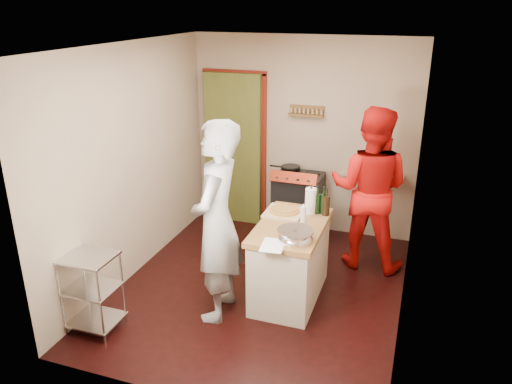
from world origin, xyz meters
TOP-DOWN VIEW (x-y plane):
  - floor at (0.00, 0.00)m, footprint 3.50×3.50m
  - back_wall at (-0.64, 1.78)m, footprint 3.00×0.44m
  - left_wall at (-1.50, 0.00)m, footprint 0.04×3.50m
  - right_wall at (1.50, 0.00)m, footprint 0.04×3.50m
  - ceiling at (0.00, 0.00)m, footprint 3.00×3.50m
  - stove at (0.05, 1.42)m, footprint 0.60×0.63m
  - wire_shelving at (-1.28, -1.20)m, footprint 0.48×0.40m
  - island at (0.35, -0.04)m, footprint 0.68×1.23m
  - person_stripe at (-0.25, -0.56)m, footprint 0.54×0.77m
  - person_red at (1.00, 0.96)m, footprint 0.98×0.79m

SIDE VIEW (x-z plane):
  - floor at x=0.00m, z-range 0.00..0.00m
  - wire_shelving at x=-1.28m, z-range 0.04..0.84m
  - stove at x=0.05m, z-range -0.05..0.95m
  - island at x=0.35m, z-range -0.13..1.03m
  - person_red at x=1.00m, z-range 0.00..1.92m
  - person_stripe at x=-0.25m, z-range 0.00..2.01m
  - back_wall at x=-0.64m, z-range -0.17..2.43m
  - left_wall at x=-1.50m, z-range 0.00..2.60m
  - right_wall at x=1.50m, z-range 0.00..2.60m
  - ceiling at x=0.00m, z-range 2.60..2.62m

